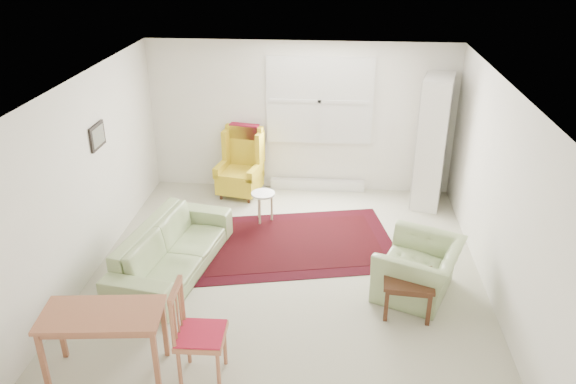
# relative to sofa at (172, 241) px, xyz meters

# --- Properties ---
(room) EXTENTS (5.04, 5.54, 2.51)m
(room) POSITION_rel_sofa_xyz_m (1.49, 0.22, 0.82)
(room) COLOR #BBB8A0
(room) RESTS_ON ground
(rug) EXTENTS (3.18, 2.40, 0.03)m
(rug) POSITION_rel_sofa_xyz_m (1.48, 0.81, -0.43)
(rug) COLOR black
(rug) RESTS_ON ground
(sofa) EXTENTS (1.21, 2.29, 0.88)m
(sofa) POSITION_rel_sofa_xyz_m (0.00, 0.00, 0.00)
(sofa) COLOR #93A76F
(sofa) RESTS_ON ground
(armchair) EXTENTS (1.23, 1.30, 0.80)m
(armchair) POSITION_rel_sofa_xyz_m (3.10, -0.22, -0.04)
(armchair) COLOR #93A76F
(armchair) RESTS_ON ground
(wingback_chair) EXTENTS (0.79, 0.82, 1.15)m
(wingback_chair) POSITION_rel_sofa_xyz_m (0.48, 2.36, 0.14)
(wingback_chair) COLOR gold
(wingback_chair) RESTS_ON ground
(coffee_table) EXTENTS (0.60, 0.60, 0.46)m
(coffee_table) POSITION_rel_sofa_xyz_m (2.94, -0.60, -0.21)
(coffee_table) COLOR #492616
(coffee_table) RESTS_ON ground
(stool) EXTENTS (0.42, 0.42, 0.48)m
(stool) POSITION_rel_sofa_xyz_m (0.99, 1.47, -0.20)
(stool) COLOR white
(stool) RESTS_ON ground
(cabinet) EXTENTS (0.62, 0.91, 2.08)m
(cabinet) POSITION_rel_sofa_xyz_m (3.57, 2.36, 0.60)
(cabinet) COLOR white
(cabinet) RESTS_ON ground
(desk) EXTENTS (1.21, 0.70, 0.73)m
(desk) POSITION_rel_sofa_xyz_m (-0.14, -1.88, -0.07)
(desk) COLOR #AB6645
(desk) RESTS_ON ground
(desk_chair) EXTENTS (0.48, 0.48, 1.06)m
(desk_chair) POSITION_rel_sofa_xyz_m (0.81, -1.86, 0.09)
(desk_chair) COLOR #AB6645
(desk_chair) RESTS_ON ground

